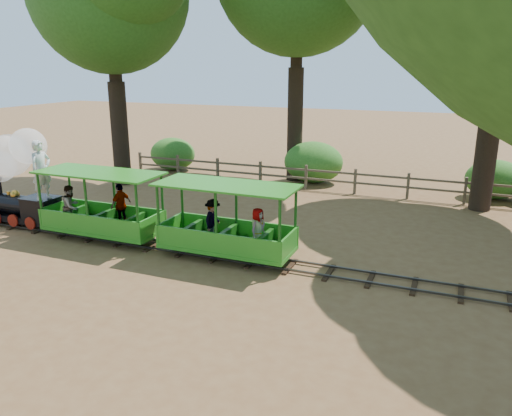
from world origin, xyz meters
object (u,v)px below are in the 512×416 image
at_px(carriage_front, 100,212).
at_px(carriage_rear, 227,230).
at_px(locomotive, 17,171).
at_px(fence, 330,177).

height_order(carriage_front, carriage_rear, same).
xyz_separation_m(locomotive, fence, (7.89, 7.94, -1.19)).
bearing_deg(locomotive, carriage_front, -1.52).
bearing_deg(fence, carriage_rear, -95.26).
bearing_deg(carriage_rear, fence, 84.74).
distance_m(locomotive, carriage_front, 3.24).
xyz_separation_m(locomotive, carriage_rear, (7.16, -0.04, -0.99)).
relative_size(carriage_front, fence, 0.20).
xyz_separation_m(carriage_rear, fence, (0.74, 7.98, -0.21)).
xyz_separation_m(locomotive, carriage_front, (3.09, -0.08, -0.97)).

